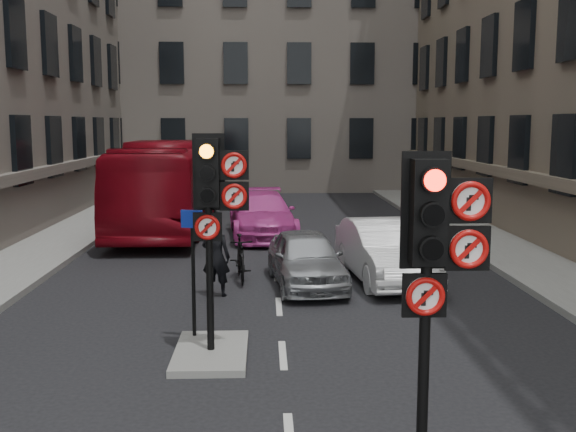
{
  "coord_description": "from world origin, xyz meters",
  "views": [
    {
      "loc": [
        -0.3,
        -5.85,
        3.87
      ],
      "look_at": [
        0.03,
        3.27,
        2.6
      ],
      "focal_mm": 42.0,
      "sensor_mm": 36.0,
      "label": 1
    }
  ],
  "objects": [
    {
      "name": "signal_near",
      "position": [
        1.49,
        0.99,
        2.58
      ],
      "size": [
        0.91,
        0.4,
        3.58
      ],
      "color": "black",
      "rests_on": "ground"
    },
    {
      "name": "pavement_left",
      "position": [
        -7.2,
        12.0,
        0.08
      ],
      "size": [
        3.0,
        50.0,
        0.16
      ],
      "primitive_type": "cube",
      "color": "gray",
      "rests_on": "ground"
    },
    {
      "name": "car_white",
      "position": [
        2.65,
        10.29,
        0.74
      ],
      "size": [
        2.01,
        4.64,
        1.48
      ],
      "primitive_type": "imported",
      "rotation": [
        0.0,
        0.0,
        0.1
      ],
      "color": "silver",
      "rests_on": "ground"
    },
    {
      "name": "signal_far",
      "position": [
        -1.11,
        4.99,
        2.7
      ],
      "size": [
        0.91,
        0.4,
        3.58
      ],
      "color": "black",
      "rests_on": "centre_island"
    },
    {
      "name": "motorcycle",
      "position": [
        -0.89,
        10.42,
        0.56
      ],
      "size": [
        0.71,
        1.9,
        1.11
      ],
      "primitive_type": "imported",
      "rotation": [
        0.0,
        0.0,
        0.1
      ],
      "color": "black",
      "rests_on": "ground"
    },
    {
      "name": "car_silver",
      "position": [
        0.69,
        9.82,
        0.66
      ],
      "size": [
        1.97,
        4.04,
        1.33
      ],
      "primitive_type": "imported",
      "rotation": [
        0.0,
        0.0,
        0.1
      ],
      "color": "#989B9F",
      "rests_on": "ground"
    },
    {
      "name": "car_pink",
      "position": [
        -0.38,
        16.84,
        0.75
      ],
      "size": [
        2.54,
        5.35,
        1.51
      ],
      "primitive_type": "imported",
      "rotation": [
        0.0,
        0.0,
        0.08
      ],
      "color": "#CC3C9B",
      "rests_on": "ground"
    },
    {
      "name": "info_sign",
      "position": [
        -1.55,
        5.73,
        1.57
      ],
      "size": [
        0.39,
        0.16,
        2.25
      ],
      "rotation": [
        0.0,
        0.0,
        -0.24
      ],
      "color": "black",
      "rests_on": "centre_island"
    },
    {
      "name": "centre_island",
      "position": [
        -1.2,
        5.0,
        0.06
      ],
      "size": [
        1.2,
        2.0,
        0.12
      ],
      "primitive_type": "cube",
      "color": "gray",
      "rests_on": "ground"
    },
    {
      "name": "pavement_right",
      "position": [
        7.2,
        12.0,
        0.08
      ],
      "size": [
        3.0,
        50.0,
        0.16
      ],
      "primitive_type": "cube",
      "color": "gray",
      "rests_on": "ground"
    },
    {
      "name": "building_far",
      "position": [
        0.0,
        38.0,
        10.0
      ],
      "size": [
        30.0,
        14.0,
        20.0
      ],
      "primitive_type": "cube",
      "color": "slate",
      "rests_on": "ground"
    },
    {
      "name": "motorcyclist",
      "position": [
        -1.38,
        8.96,
        0.88
      ],
      "size": [
        0.72,
        0.55,
        1.76
      ],
      "primitive_type": "imported",
      "rotation": [
        0.0,
        0.0,
        2.93
      ],
      "color": "black",
      "rests_on": "ground"
    },
    {
      "name": "bus_red",
      "position": [
        -3.74,
        18.89,
        1.61
      ],
      "size": [
        2.73,
        11.56,
        3.22
      ],
      "primitive_type": "imported",
      "rotation": [
        0.0,
        0.0,
        -0.0
      ],
      "color": "maroon",
      "rests_on": "ground"
    }
  ]
}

